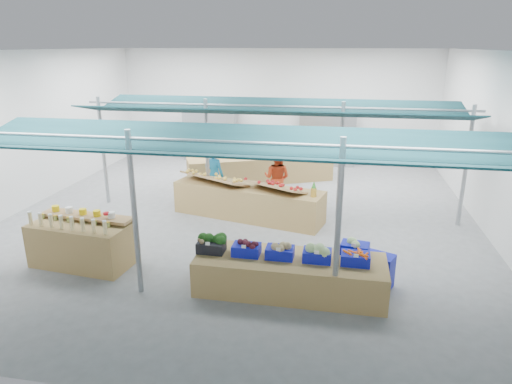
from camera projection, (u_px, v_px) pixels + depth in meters
floor at (240, 217)px, 11.98m from camera, size 13.00×13.00×0.00m
hall at (251, 109)px, 12.51m from camera, size 13.00×13.00×13.00m
pole_grid at (256, 169)px, 9.66m from camera, size 10.00×4.60×3.00m
awnings at (256, 124)px, 9.36m from camera, size 9.50×7.08×0.30m
back_shelving_left at (210, 134)px, 17.72m from camera, size 2.00×0.50×2.00m
back_shelving_right at (327, 139)px, 16.94m from camera, size 2.00×0.50×2.00m
bottle_shelf at (82, 242)px, 9.30m from camera, size 2.10×1.38×1.17m
veg_counter at (290, 275)px, 8.30m from camera, size 3.43×1.16×0.66m
fruit_counter at (248, 202)px, 11.86m from camera, size 4.07×1.88×0.85m
far_counter at (261, 169)px, 14.97m from camera, size 4.71×2.80×0.85m
crate_stack at (378, 271)px, 8.47m from camera, size 0.65×0.56×0.65m
vendor_left at (214, 175)px, 12.98m from camera, size 0.65×0.51×1.58m
vendor_right at (277, 178)px, 12.67m from camera, size 0.89×0.77×1.58m
crate_broccoli at (211, 244)px, 8.41m from camera, size 0.50×0.40×0.35m
crate_beets at (246, 248)px, 8.30m from camera, size 0.50×0.40×0.29m
crate_celeriac at (280, 250)px, 8.19m from camera, size 0.50×0.40×0.31m
crate_cabbage at (317, 252)px, 8.06m from camera, size 0.50×0.40×0.35m
crate_carrots at (355, 258)px, 7.96m from camera, size 0.50×0.40×0.29m
sparrow at (201, 241)px, 8.30m from camera, size 0.12×0.09×0.11m
pole_ribbon at (106, 215)px, 9.13m from camera, size 0.12×0.12×0.28m
apple_heap_yellow at (214, 177)px, 11.97m from camera, size 2.01×1.51×0.27m
apple_heap_red at (275, 185)px, 11.28m from camera, size 1.65×1.33×0.27m
pineapple at (314, 189)px, 10.88m from camera, size 0.14×0.14×0.39m
crate_extra at (355, 246)px, 8.35m from camera, size 0.55×0.45×0.32m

